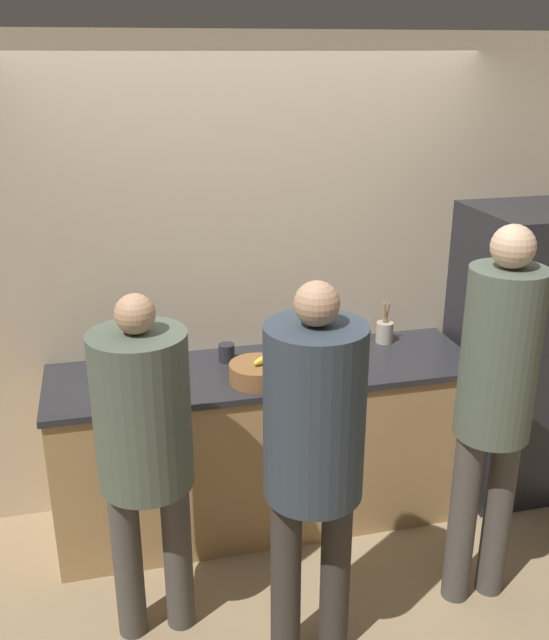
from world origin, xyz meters
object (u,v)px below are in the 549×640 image
(utensil_crock, at_px, (385,331))
(bottle_dark, at_px, (154,350))
(bottle_red, at_px, (303,368))
(cup_black, at_px, (227,353))
(fruit_bowl, at_px, (258,372))
(person_left, at_px, (144,437))
(bottle_green, at_px, (115,348))
(person_center, at_px, (314,442))
(refrigerator, at_px, (519,353))
(person_right, at_px, (495,392))

(utensil_crock, relative_size, bottle_dark, 1.41)
(bottle_red, height_order, cup_black, bottle_red)
(utensil_crock, bearing_deg, fruit_bowl, -157.66)
(utensil_crock, height_order, cup_black, utensil_crock)
(person_left, bearing_deg, utensil_crock, 32.01)
(utensil_crock, distance_m, cup_black, 0.93)
(bottle_green, bearing_deg, bottle_dark, -1.68)
(fruit_bowl, distance_m, bottle_green, 0.79)
(person_left, bearing_deg, cup_black, 59.46)
(bottle_red, relative_size, cup_black, 1.87)
(person_left, relative_size, person_center, 0.94)
(cup_black, bearing_deg, refrigerator, -4.55)
(person_center, height_order, bottle_green, person_center)
(fruit_bowl, height_order, bottle_green, bottle_green)
(bottle_dark, relative_size, cup_black, 1.74)
(bottle_green, xyz_separation_m, bottle_dark, (0.20, -0.01, -0.03))
(person_center, bearing_deg, cup_black, 97.20)
(utensil_crock, height_order, bottle_red, utensil_crock)
(cup_black, bearing_deg, bottle_red, -44.71)
(person_right, bearing_deg, person_left, 174.60)
(person_left, height_order, utensil_crock, person_left)
(cup_black, bearing_deg, person_center, -82.80)
(utensil_crock, relative_size, cup_black, 2.45)
(bottle_dark, bearing_deg, refrigerator, -6.04)
(utensil_crock, xyz_separation_m, bottle_red, (-0.59, -0.38, 0.01))
(fruit_bowl, bearing_deg, person_left, -137.52)
(fruit_bowl, bearing_deg, person_center, -87.51)
(bottle_dark, bearing_deg, bottle_red, -30.20)
(person_right, distance_m, bottle_dark, 1.77)
(utensil_crock, bearing_deg, person_left, -147.99)
(person_center, distance_m, bottle_dark, 1.34)
(refrigerator, relative_size, utensil_crock, 7.12)
(person_right, bearing_deg, person_center, -169.79)
(refrigerator, xyz_separation_m, bottle_dark, (-2.08, 0.22, 0.14))
(person_center, bearing_deg, bottle_red, 76.85)
(refrigerator, height_order, bottle_green, refrigerator)
(refrigerator, relative_size, person_center, 0.99)
(person_left, xyz_separation_m, person_center, (0.64, -0.30, 0.06))
(refrigerator, distance_m, person_left, 2.32)
(person_right, height_order, utensil_crock, person_right)
(refrigerator, xyz_separation_m, person_left, (-2.20, -0.71, 0.15))
(bottle_red, bearing_deg, bottle_green, 155.23)
(bottle_red, bearing_deg, refrigerator, 8.19)
(utensil_crock, height_order, bottle_dark, utensil_crock)
(fruit_bowl, bearing_deg, bottle_red, -10.52)
(person_center, relative_size, person_right, 0.93)
(person_center, bearing_deg, refrigerator, 33.01)
(utensil_crock, relative_size, bottle_red, 1.31)
(bottle_red, bearing_deg, person_center, -103.15)
(person_center, relative_size, fruit_bowl, 5.99)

